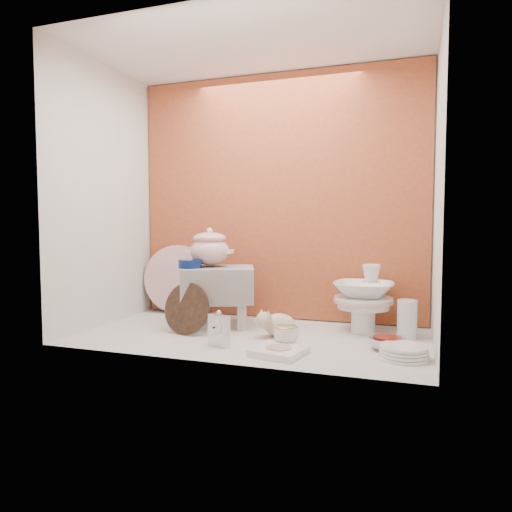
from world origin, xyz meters
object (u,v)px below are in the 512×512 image
Objects in this scene: plush_pig at (279,324)px; gold_rim_teacup at (286,335)px; crystal_bowl at (388,344)px; step_stool at (219,297)px; soup_tureen at (210,247)px; floral_platter at (178,279)px; mantel_clock at (219,328)px; blue_white_vase at (195,299)px; porcelain_tower at (363,298)px; dinner_plate_stack at (404,352)px.

gold_rim_teacup is at bearing -77.07° from plush_pig.
crystal_bowl is at bearing 12.70° from gold_rim_teacup.
step_stool is at bearing 167.15° from crystal_bowl.
soup_tureen is 0.48m from floral_platter.
mantel_clock is at bearing -49.18° from floral_platter.
blue_white_vase is 1.96× the size of gold_rim_teacup.
plush_pig is 0.19m from gold_rim_teacup.
plush_pig is 0.60× the size of porcelain_tower.
porcelain_tower is (-0.22, 0.46, 0.16)m from dinner_plate_stack.
floral_platter is 1.93× the size of blue_white_vase.
step_stool is 1.79× the size of plush_pig.
dinner_plate_stack is (1.44, -0.61, -0.19)m from floral_platter.
step_stool is 0.99m from crystal_bowl.
step_stool is 1.10m from dinner_plate_stack.
blue_white_vase is 0.73m from mantel_clock.
floral_platter is 1.21× the size of porcelain_tower.
soup_tureen reaches higher than step_stool.
porcelain_tower is at bearing 53.94° from gold_rim_teacup.
floral_platter is at bearing 156.80° from dinner_plate_stack.
gold_rim_teacup is (0.55, -0.34, -0.40)m from soup_tureen.
gold_rim_teacup is 0.55m from porcelain_tower.
blue_white_vase is 1.27m from crystal_bowl.
plush_pig is (0.41, -0.15, -0.10)m from step_stool.
soup_tureen is at bearing 161.59° from dinner_plate_stack.
blue_white_vase is at bearing 161.48° from crystal_bowl.
crystal_bowl is at bearing -12.87° from soup_tureen.
porcelain_tower reaches higher than dinner_plate_stack.
mantel_clock reaches higher than gold_rim_teacup.
blue_white_vase is at bearing 176.02° from porcelain_tower.
porcelain_tower reaches higher than gold_rim_teacup.
mantel_clock is 0.82m from porcelain_tower.
porcelain_tower reaches higher than mantel_clock.
step_stool is 2.32× the size of mantel_clock.
plush_pig is at bearing -19.13° from soup_tureen.
step_stool reaches higher than mantel_clock.
porcelain_tower is at bearing 20.35° from plush_pig.
step_stool is at bearing -33.29° from floral_platter.
gold_rim_teacup is 0.65× the size of crystal_bowl.
step_stool is 1.07× the size of porcelain_tower.
plush_pig is at bearing 172.75° from crystal_bowl.
crystal_bowl is (1.01, -0.23, -0.42)m from soup_tureen.
plush_pig is at bearing -26.99° from blue_white_vase.
floral_platter is 1.46m from crystal_bowl.
mantel_clock is (0.59, -0.68, -0.14)m from floral_platter.
floral_platter is (-0.41, 0.27, 0.06)m from step_stool.
step_stool is at bearing -13.14° from soup_tureen.
soup_tureen is 1.20× the size of plush_pig.
plush_pig is at bearing 74.33° from mantel_clock.
blue_white_vase is 1.08× the size of dinner_plate_stack.
blue_white_vase reaches higher than plush_pig.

